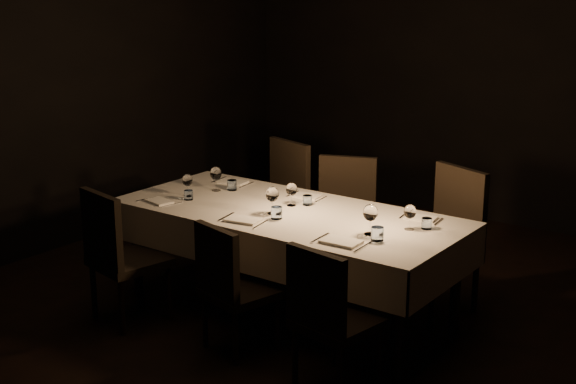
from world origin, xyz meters
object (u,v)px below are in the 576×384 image
Objects in this scene: chair_far_center at (344,213)px; dining_table at (288,221)px; chair_near_center at (230,282)px; chair_far_left at (278,197)px; chair_near_left at (118,251)px; chair_near_right at (328,312)px; chair_far_right at (446,233)px.

dining_table is at bearing -108.44° from chair_far_center.
chair_far_left reaches higher than chair_near_center.
chair_far_center is (-0.04, 0.83, -0.15)m from dining_table.
chair_near_right is at bearing -166.42° from chair_near_left.
chair_far_right reaches higher than chair_near_left.
dining_table is at bearing -68.68° from chair_near_center.
chair_near_left reaches higher than chair_near_center.
dining_table is 2.42× the size of chair_far_right.
chair_far_center is at bearing 17.14° from chair_far_left.
chair_near_right is at bearing -42.81° from dining_table.
chair_near_right is at bearing -30.12° from chair_far_left.
chair_near_left is 0.94× the size of chair_far_left.
chair_far_left is 1.58m from chair_far_right.
chair_far_center reaches higher than chair_near_right.
chair_far_right is (1.70, 1.61, 0.03)m from chair_near_left.
chair_far_center is 0.92m from chair_far_right.
chair_near_left is 0.93× the size of chair_far_right.
chair_near_right is (0.78, -0.05, 0.01)m from chair_near_center.
chair_near_left is at bearing 20.19° from chair_near_center.
chair_far_right reaches higher than dining_table.
chair_far_center is at bearing -163.38° from chair_far_right.
dining_table is 2.89× the size of chair_near_center.
chair_far_left is (-0.70, 0.81, -0.12)m from dining_table.
chair_near_center is (0.93, 0.10, -0.05)m from chair_near_left.
chair_far_right is (0.87, 0.75, -0.12)m from dining_table.
dining_table is 1.08m from chair_far_left.
dining_table is at bearing -122.03° from chair_near_left.
chair_far_right is at bearing 40.59° from dining_table.
chair_near_center is at bearing 5.73° from chair_near_right.
chair_near_right is at bearing -82.19° from chair_far_center.
chair_near_left is (-0.83, -0.86, -0.15)m from dining_table.
chair_near_center is at bearing -82.77° from dining_table.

